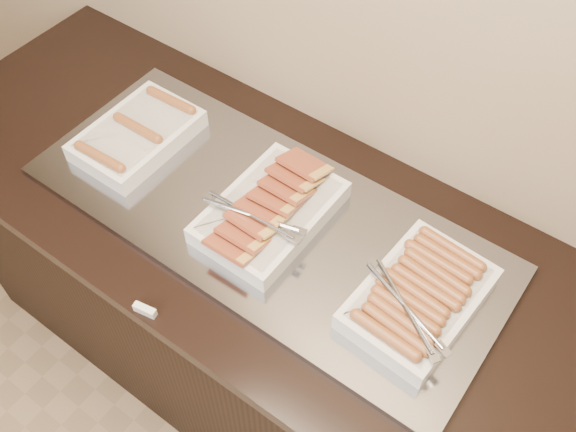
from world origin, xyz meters
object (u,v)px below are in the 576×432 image
(counter, at_px, (269,311))
(dish_center, at_px, (269,211))
(warming_tray, at_px, (264,217))
(dish_left, at_px, (138,135))
(dish_right, at_px, (418,297))

(counter, xyz_separation_m, dish_center, (0.02, -0.00, 0.50))
(warming_tray, distance_m, dish_left, 0.42)
(counter, height_order, dish_center, dish_center)
(dish_left, relative_size, dish_center, 0.86)
(dish_left, bearing_deg, warming_tray, -0.02)
(dish_left, distance_m, dish_center, 0.44)
(counter, bearing_deg, dish_left, 180.00)
(warming_tray, bearing_deg, dish_right, -0.57)
(warming_tray, height_order, dish_center, dish_center)
(counter, height_order, dish_left, dish_left)
(warming_tray, xyz_separation_m, dish_right, (0.42, -0.00, 0.05))
(warming_tray, xyz_separation_m, dish_left, (-0.42, 0.00, 0.04))
(dish_left, height_order, dish_center, dish_center)
(counter, distance_m, dish_left, 0.65)
(warming_tray, height_order, dish_left, dish_left)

